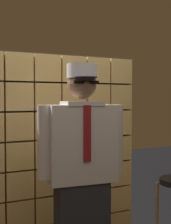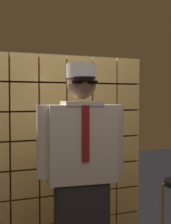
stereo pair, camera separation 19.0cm
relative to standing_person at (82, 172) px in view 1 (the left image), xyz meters
name	(u,v)px [view 1 (the left image)]	position (x,y,z in m)	size (l,w,h in m)	color
glass_block_wall	(47,153)	(-0.03, 0.71, 0.04)	(1.92, 0.10, 1.92)	#F2C672
standing_person	(82,172)	(0.00, 0.00, 0.00)	(0.69, 0.32, 1.73)	#28282D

